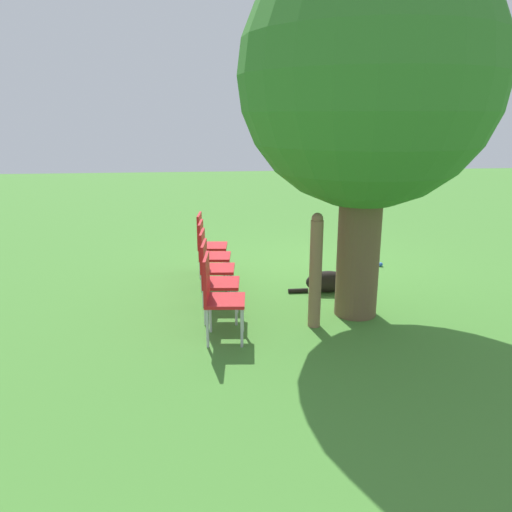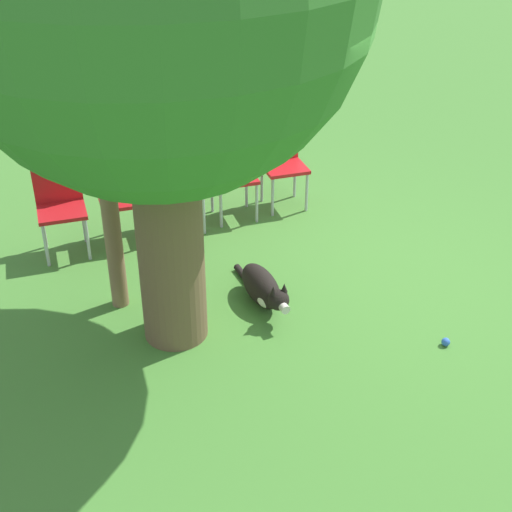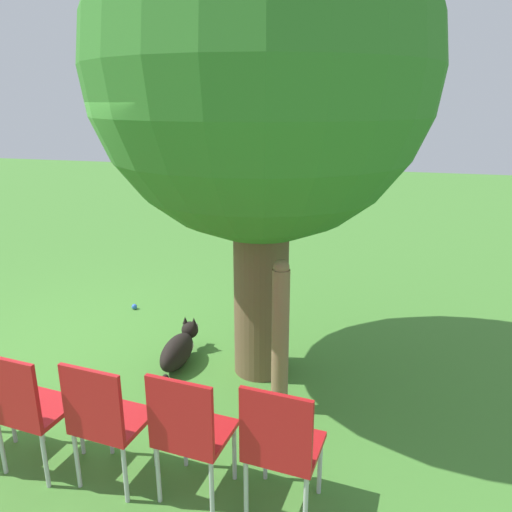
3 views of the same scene
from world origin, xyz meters
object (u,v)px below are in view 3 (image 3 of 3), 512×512
oak_tree (262,73)px  red_chair_1 (27,405)px  dog (179,349)px  fence_post (280,336)px  red_chair_3 (189,429)px  tennis_ball (134,307)px  red_chair_2 (105,416)px  red_chair_4 (281,443)px

oak_tree → red_chair_1: size_ratio=4.45×
oak_tree → dog: size_ratio=4.05×
dog → oak_tree: bearing=-83.7°
oak_tree → red_chair_1: oak_tree is taller
fence_post → red_chair_3: 1.20m
fence_post → red_chair_3: size_ratio=1.41×
fence_post → dog: bearing=-113.7°
oak_tree → dog: (0.09, -0.81, -2.57)m
oak_tree → tennis_ball: 3.44m
red_chair_1 → tennis_ball: size_ratio=13.87×
oak_tree → red_chair_2: oak_tree is taller
fence_post → red_chair_1: bearing=-52.0°
oak_tree → red_chair_2: 2.86m
fence_post → red_chair_1: 1.91m
oak_tree → fence_post: 2.16m
tennis_ball → red_chair_1: bearing=14.1°
dog → fence_post: 1.33m
dog → tennis_ball: 1.55m
dog → fence_post: size_ratio=0.78×
dog → red_chair_1: (1.67, -0.38, 0.39)m
red_chair_4 → tennis_ball: red_chair_4 is taller
oak_tree → dog: bearing=-83.6°
fence_post → red_chair_3: bearing=-16.6°
oak_tree → red_chair_1: (1.76, -1.20, -2.19)m
red_chair_3 → red_chair_4: (-0.02, 0.58, 0.00)m
red_chair_2 → tennis_ball: 3.08m
red_chair_1 → red_chair_4: (-0.05, 1.75, 0.00)m
red_chair_4 → fence_post: bearing=18.1°
fence_post → tennis_ball: size_ratio=19.62×
red_chair_2 → red_chair_1: bearing=97.6°
red_chair_1 → red_chair_3: size_ratio=1.00×
oak_tree → red_chair_4: bearing=17.9°
red_chair_4 → tennis_ball: (-2.72, -2.45, -0.51)m
red_chair_4 → red_chair_2: bearing=97.6°
tennis_ball → dog: bearing=44.4°
dog → red_chair_3: bearing=-154.5°
dog → red_chair_4: 2.15m
red_chair_1 → red_chair_3: same height
red_chair_4 → tennis_ball: 3.69m
dog → red_chair_3: size_ratio=1.10×
dog → red_chair_2: bearing=-173.2°
oak_tree → red_chair_4: oak_tree is taller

